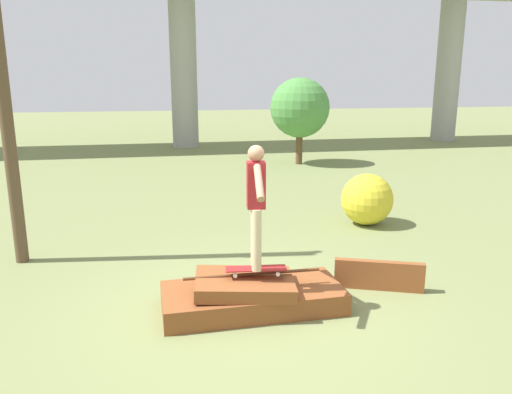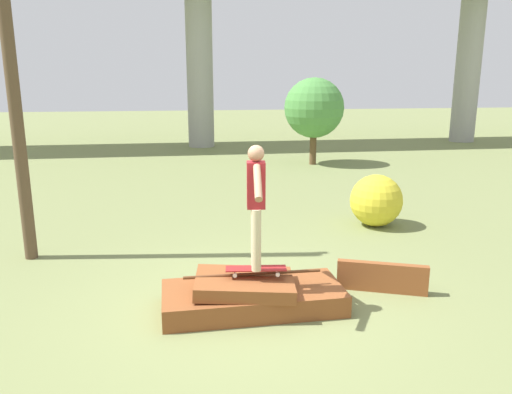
% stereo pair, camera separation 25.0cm
% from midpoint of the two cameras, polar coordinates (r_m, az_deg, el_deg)
% --- Properties ---
extents(ground_plane, '(80.00, 80.00, 0.00)m').
position_cam_midpoint_polar(ground_plane, '(6.64, 0.75, -12.58)').
color(ground_plane, olive).
extents(scrap_pile, '(2.34, 1.08, 0.49)m').
position_cam_midpoint_polar(scrap_pile, '(6.54, 0.55, -11.13)').
color(scrap_pile, brown).
rests_on(scrap_pile, ground_plane).
extents(scrap_plank_loose, '(1.19, 0.55, 0.42)m').
position_cam_midpoint_polar(scrap_plank_loose, '(7.27, 15.18, -8.86)').
color(scrap_plank_loose, brown).
rests_on(scrap_plank_loose, ground_plane).
extents(skateboard, '(0.78, 0.27, 0.09)m').
position_cam_midpoint_polar(skateboard, '(6.35, 1.14, -8.23)').
color(skateboard, maroon).
rests_on(skateboard, scrap_pile).
extents(skater, '(0.24, 1.20, 1.56)m').
position_cam_midpoint_polar(skater, '(6.07, 1.18, -0.21)').
color(skater, '#C6B78E').
rests_on(skater, skateboard).
extents(utility_pole, '(1.30, 0.20, 6.37)m').
position_cam_midpoint_polar(utility_pole, '(8.62, -25.64, 14.85)').
color(utility_pole, brown).
rests_on(utility_pole, ground_plane).
extents(tree_behind_left, '(2.01, 2.01, 2.92)m').
position_cam_midpoint_polar(tree_behind_left, '(17.13, 7.08, 10.04)').
color(tree_behind_left, brown).
rests_on(tree_behind_left, ground_plane).
extents(bush_yellow_flowering, '(1.04, 1.04, 1.04)m').
position_cam_midpoint_polar(bush_yellow_flowering, '(10.27, 14.25, -0.39)').
color(bush_yellow_flowering, gold).
rests_on(bush_yellow_flowering, ground_plane).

